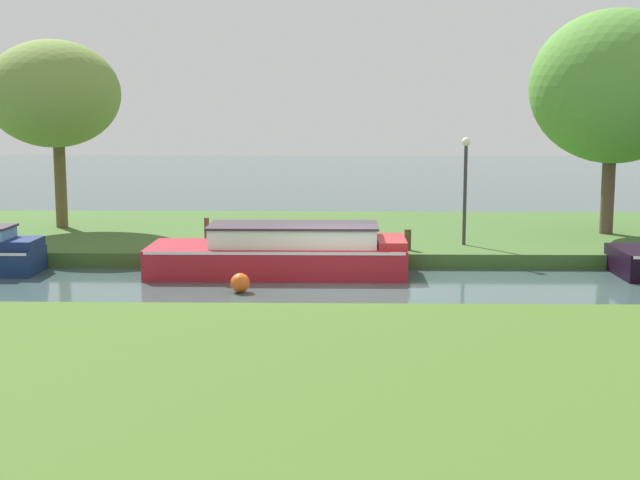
% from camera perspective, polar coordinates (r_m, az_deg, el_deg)
% --- Properties ---
extents(ground_plane, '(120.00, 120.00, 0.00)m').
position_cam_1_polar(ground_plane, '(21.66, 1.52, -2.83)').
color(ground_plane, '#39504F').
extents(riverbank_far, '(72.00, 10.00, 0.40)m').
position_cam_1_polar(riverbank_far, '(28.53, 1.45, 0.32)').
color(riverbank_far, '#3E602A').
rests_on(riverbank_far, ground_plane).
extents(riverbank_near, '(72.00, 10.00, 0.40)m').
position_cam_1_polar(riverbank_near, '(12.89, 1.75, -9.79)').
color(riverbank_near, '#426323').
rests_on(riverbank_near, ground_plane).
extents(red_barge, '(6.57, 2.29, 1.31)m').
position_cam_1_polar(red_barge, '(22.78, -2.41, -0.82)').
color(red_barge, '#AE1C28').
rests_on(red_barge, ground_plane).
extents(willow_tree_left, '(4.23, 4.04, 6.00)m').
position_cam_1_polar(willow_tree_left, '(29.54, -16.82, 8.97)').
color(willow_tree_left, brown).
rests_on(willow_tree_left, riverbank_far).
extents(willow_tree_centre, '(5.10, 4.68, 6.81)m').
position_cam_1_polar(willow_tree_centre, '(28.45, 18.46, 9.33)').
color(willow_tree_centre, brown).
rests_on(willow_tree_centre, riverbank_far).
extents(lamp_post, '(0.24, 0.24, 3.04)m').
position_cam_1_polar(lamp_post, '(25.31, 9.34, 3.96)').
color(lamp_post, '#333338').
rests_on(lamp_post, riverbank_far).
extents(mooring_post_near, '(0.18, 0.18, 0.57)m').
position_cam_1_polar(mooring_post_near, '(24.33, 5.67, 0.02)').
color(mooring_post_near, '#423A20').
rests_on(mooring_post_near, riverbank_far).
extents(mooring_post_far, '(0.13, 0.13, 0.88)m').
position_cam_1_polar(mooring_post_far, '(24.50, -7.31, 0.41)').
color(mooring_post_far, brown).
rests_on(mooring_post_far, riverbank_far).
extents(channel_buoy, '(0.45, 0.45, 0.45)m').
position_cam_1_polar(channel_buoy, '(20.66, -5.16, -2.77)').
color(channel_buoy, '#E55919').
rests_on(channel_buoy, ground_plane).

